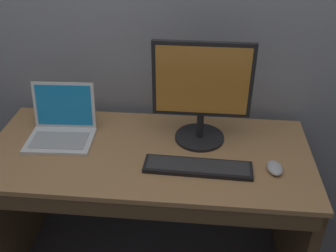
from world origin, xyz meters
name	(u,v)px	position (x,y,z in m)	size (l,w,h in m)	color
desk	(149,192)	(0.00, -0.01, 0.51)	(1.51, 0.67, 0.75)	#A87A4C
laptop_white	(62,129)	(-0.43, 0.07, 0.80)	(0.32, 0.28, 0.25)	white
external_monitor	(202,91)	(0.24, 0.11, 1.01)	(0.45, 0.24, 0.49)	black
wired_keyboard	(198,167)	(0.24, -0.12, 0.76)	(0.47, 0.13, 0.02)	black
computer_mouse	(275,168)	(0.56, -0.10, 0.76)	(0.06, 0.10, 0.03)	#B7B7BC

